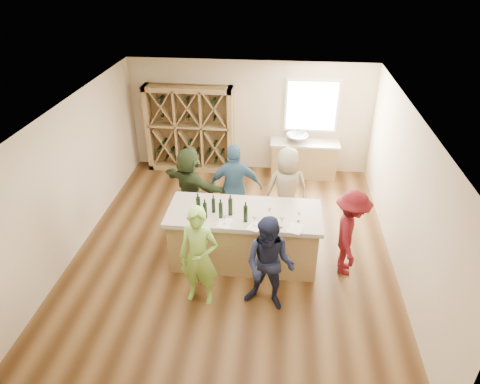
# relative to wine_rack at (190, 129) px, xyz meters

# --- Properties ---
(floor) EXTENTS (6.00, 7.00, 0.10)m
(floor) POSITION_rel_wine_rack_xyz_m (1.50, -3.27, -1.15)
(floor) COLOR brown
(floor) RESTS_ON ground
(ceiling) EXTENTS (6.00, 7.00, 0.10)m
(ceiling) POSITION_rel_wine_rack_xyz_m (1.50, -3.27, 1.75)
(ceiling) COLOR white
(ceiling) RESTS_ON ground
(wall_back) EXTENTS (6.00, 0.10, 2.80)m
(wall_back) POSITION_rel_wine_rack_xyz_m (1.50, 0.28, 0.30)
(wall_back) COLOR beige
(wall_back) RESTS_ON ground
(wall_front) EXTENTS (6.00, 0.10, 2.80)m
(wall_front) POSITION_rel_wine_rack_xyz_m (1.50, -6.82, 0.30)
(wall_front) COLOR beige
(wall_front) RESTS_ON ground
(wall_left) EXTENTS (0.10, 7.00, 2.80)m
(wall_left) POSITION_rel_wine_rack_xyz_m (-1.55, -3.27, 0.30)
(wall_left) COLOR beige
(wall_left) RESTS_ON ground
(wall_right) EXTENTS (0.10, 7.00, 2.80)m
(wall_right) POSITION_rel_wine_rack_xyz_m (4.55, -3.27, 0.30)
(wall_right) COLOR beige
(wall_right) RESTS_ON ground
(window_frame) EXTENTS (1.30, 0.06, 1.30)m
(window_frame) POSITION_rel_wine_rack_xyz_m (3.00, 0.20, 0.65)
(window_frame) COLOR white
(window_frame) RESTS_ON wall_back
(window_pane) EXTENTS (1.18, 0.01, 1.18)m
(window_pane) POSITION_rel_wine_rack_xyz_m (3.00, 0.17, 0.65)
(window_pane) COLOR white
(window_pane) RESTS_ON wall_back
(wine_rack) EXTENTS (2.20, 0.45, 2.20)m
(wine_rack) POSITION_rel_wine_rack_xyz_m (0.00, 0.00, 0.00)
(wine_rack) COLOR #987948
(wine_rack) RESTS_ON floor
(back_counter_base) EXTENTS (1.60, 0.58, 0.86)m
(back_counter_base) POSITION_rel_wine_rack_xyz_m (2.90, -0.07, -0.67)
(back_counter_base) COLOR #987948
(back_counter_base) RESTS_ON floor
(back_counter_top) EXTENTS (1.70, 0.62, 0.06)m
(back_counter_top) POSITION_rel_wine_rack_xyz_m (2.90, -0.07, -0.21)
(back_counter_top) COLOR #B0A290
(back_counter_top) RESTS_ON back_counter_base
(sink) EXTENTS (0.54, 0.54, 0.19)m
(sink) POSITION_rel_wine_rack_xyz_m (2.70, -0.07, -0.09)
(sink) COLOR silver
(sink) RESTS_ON back_counter_top
(faucet) EXTENTS (0.02, 0.02, 0.30)m
(faucet) POSITION_rel_wine_rack_xyz_m (2.70, 0.11, -0.03)
(faucet) COLOR silver
(faucet) RESTS_ON back_counter_top
(tasting_counter_base) EXTENTS (2.60, 1.00, 1.00)m
(tasting_counter_base) POSITION_rel_wine_rack_xyz_m (1.73, -3.62, -0.60)
(tasting_counter_base) COLOR #987948
(tasting_counter_base) RESTS_ON floor
(tasting_counter_top) EXTENTS (2.72, 1.12, 0.08)m
(tasting_counter_top) POSITION_rel_wine_rack_xyz_m (1.73, -3.62, -0.06)
(tasting_counter_top) COLOR #B0A290
(tasting_counter_top) RESTS_ON tasting_counter_base
(wine_bottle_a) EXTENTS (0.09, 0.09, 0.31)m
(wine_bottle_a) POSITION_rel_wine_rack_xyz_m (0.94, -3.74, 0.14)
(wine_bottle_a) COLOR black
(wine_bottle_a) RESTS_ON tasting_counter_top
(wine_bottle_b) EXTENTS (0.09, 0.09, 0.28)m
(wine_bottle_b) POSITION_rel_wine_rack_xyz_m (1.08, -3.87, 0.12)
(wine_bottle_b) COLOR black
(wine_bottle_b) RESTS_ON tasting_counter_top
(wine_bottle_c) EXTENTS (0.08, 0.08, 0.27)m
(wine_bottle_c) POSITION_rel_wine_rack_xyz_m (1.20, -3.69, 0.11)
(wine_bottle_c) COLOR black
(wine_bottle_c) RESTS_ON tasting_counter_top
(wine_bottle_d) EXTENTS (0.09, 0.09, 0.29)m
(wine_bottle_d) POSITION_rel_wine_rack_xyz_m (1.35, -3.86, 0.12)
(wine_bottle_d) COLOR black
(wine_bottle_d) RESTS_ON tasting_counter_top
(wine_bottle_e) EXTENTS (0.10, 0.10, 0.32)m
(wine_bottle_e) POSITION_rel_wine_rack_xyz_m (1.50, -3.75, 0.14)
(wine_bottle_e) COLOR black
(wine_bottle_e) RESTS_ON tasting_counter_top
(wine_glass_a) EXTENTS (0.07, 0.07, 0.16)m
(wine_glass_a) POSITION_rel_wine_rack_xyz_m (1.44, -4.04, 0.06)
(wine_glass_a) COLOR white
(wine_glass_a) RESTS_ON tasting_counter_top
(wine_glass_b) EXTENTS (0.08, 0.08, 0.17)m
(wine_glass_b) POSITION_rel_wine_rack_xyz_m (1.95, -4.04, 0.07)
(wine_glass_b) COLOR white
(wine_glass_b) RESTS_ON tasting_counter_top
(wine_glass_c) EXTENTS (0.08, 0.08, 0.20)m
(wine_glass_c) POSITION_rel_wine_rack_xyz_m (2.39, -4.04, 0.08)
(wine_glass_c) COLOR white
(wine_glass_c) RESTS_ON tasting_counter_top
(wine_glass_d) EXTENTS (0.09, 0.09, 0.19)m
(wine_glass_d) POSITION_rel_wine_rack_xyz_m (2.17, -3.76, 0.08)
(wine_glass_d) COLOR white
(wine_glass_d) RESTS_ON tasting_counter_top
(wine_glass_e) EXTENTS (0.08, 0.08, 0.17)m
(wine_glass_e) POSITION_rel_wine_rack_xyz_m (2.68, -3.83, 0.06)
(wine_glass_e) COLOR white
(wine_glass_e) RESTS_ON tasting_counter_top
(tasting_menu_a) EXTENTS (0.25, 0.33, 0.00)m
(tasting_menu_a) POSITION_rel_wine_rack_xyz_m (1.44, -4.01, -0.02)
(tasting_menu_a) COLOR white
(tasting_menu_a) RESTS_ON tasting_counter_top
(tasting_menu_b) EXTENTS (0.29, 0.34, 0.00)m
(tasting_menu_b) POSITION_rel_wine_rack_xyz_m (1.96, -4.05, -0.02)
(tasting_menu_b) COLOR white
(tasting_menu_b) RESTS_ON tasting_counter_top
(tasting_menu_c) EXTENTS (0.31, 0.37, 0.00)m
(tasting_menu_c) POSITION_rel_wine_rack_xyz_m (2.62, -4.04, -0.02)
(tasting_menu_c) COLOR white
(tasting_menu_c) RESTS_ON tasting_counter_top
(person_near_left) EXTENTS (0.71, 0.56, 1.77)m
(person_near_left) POSITION_rel_wine_rack_xyz_m (1.12, -4.71, -0.21)
(person_near_left) COLOR #8CC64C
(person_near_left) RESTS_ON floor
(person_near_right) EXTENTS (0.90, 0.63, 1.68)m
(person_near_right) POSITION_rel_wine_rack_xyz_m (2.24, -4.73, -0.26)
(person_near_right) COLOR #191E38
(person_near_right) RESTS_ON floor
(person_server) EXTENTS (0.59, 1.10, 1.64)m
(person_server) POSITION_rel_wine_rack_xyz_m (3.59, -3.72, -0.28)
(person_server) COLOR #590F14
(person_server) RESTS_ON floor
(person_far_mid) EXTENTS (1.14, 0.68, 1.85)m
(person_far_mid) POSITION_rel_wine_rack_xyz_m (1.44, -2.52, -0.17)
(person_far_mid) COLOR #335972
(person_far_mid) RESTS_ON floor
(person_far_right) EXTENTS (0.97, 0.75, 1.77)m
(person_far_right) POSITION_rel_wine_rack_xyz_m (2.47, -2.41, -0.22)
(person_far_right) COLOR gray
(person_far_right) RESTS_ON floor
(person_far_left) EXTENTS (1.66, 1.29, 1.71)m
(person_far_left) POSITION_rel_wine_rack_xyz_m (0.50, -2.45, -0.25)
(person_far_left) COLOR #263319
(person_far_left) RESTS_ON floor
(wine_bottle_f) EXTENTS (0.07, 0.07, 0.30)m
(wine_bottle_f) POSITION_rel_wine_rack_xyz_m (1.78, -3.92, 0.13)
(wine_bottle_f) COLOR black
(wine_bottle_f) RESTS_ON tasting_counter_top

